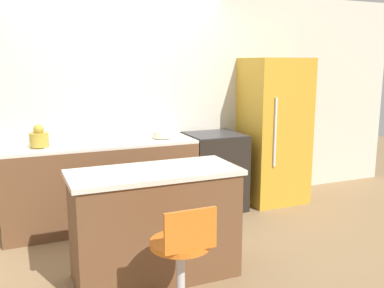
% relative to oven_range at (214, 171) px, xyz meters
% --- Properties ---
extents(ground_plane, '(14.00, 14.00, 0.00)m').
position_rel_oven_range_xyz_m(ground_plane, '(-1.05, -0.33, -0.46)').
color(ground_plane, '#8E704C').
extents(wall_back, '(8.00, 0.06, 2.60)m').
position_rel_oven_range_xyz_m(wall_back, '(-1.05, 0.34, 0.84)').
color(wall_back, beige).
rests_on(wall_back, ground_plane).
extents(back_counter, '(2.05, 0.62, 0.92)m').
position_rel_oven_range_xyz_m(back_counter, '(-1.36, 0.00, -0.00)').
color(back_counter, brown).
rests_on(back_counter, ground_plane).
extents(kitchen_island, '(1.37, 0.61, 0.92)m').
position_rel_oven_range_xyz_m(kitchen_island, '(-1.19, -1.34, -0.00)').
color(kitchen_island, brown).
rests_on(kitchen_island, ground_plane).
extents(oven_range, '(0.66, 0.63, 0.92)m').
position_rel_oven_range_xyz_m(oven_range, '(0.00, 0.00, 0.00)').
color(oven_range, black).
rests_on(oven_range, ground_plane).
extents(refrigerator, '(0.74, 0.67, 1.82)m').
position_rel_oven_range_xyz_m(refrigerator, '(0.82, -0.01, 0.45)').
color(refrigerator, gold).
rests_on(refrigerator, ground_plane).
extents(stool_chair, '(0.42, 0.42, 0.86)m').
position_rel_oven_range_xyz_m(stool_chair, '(-1.22, -2.02, -0.04)').
color(stool_chair, '#B7B7BC').
rests_on(stool_chair, ground_plane).
extents(kettle, '(0.19, 0.19, 0.23)m').
position_rel_oven_range_xyz_m(kettle, '(-1.97, -0.02, 0.55)').
color(kettle, '#B29333').
rests_on(kettle, back_counter).
extents(mixing_bowl, '(0.21, 0.21, 0.07)m').
position_rel_oven_range_xyz_m(mixing_bowl, '(-0.66, -0.02, 0.50)').
color(mixing_bowl, beige).
rests_on(mixing_bowl, back_counter).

